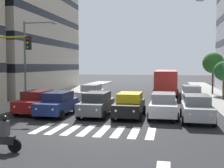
{
  "coord_description": "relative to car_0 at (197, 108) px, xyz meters",
  "views": [
    {
      "loc": [
        -4.06,
        15.21,
        3.7
      ],
      "look_at": [
        -0.09,
        -4.52,
        2.34
      ],
      "focal_mm": 45.37,
      "sensor_mm": 36.0,
      "label": 1
    }
  ],
  "objects": [
    {
      "name": "car_5",
      "position": [
        11.74,
        -0.87,
        0.0
      ],
      "size": [
        2.02,
        4.44,
        1.72
      ],
      "color": "maroon",
      "rests_on": "ground_plane"
    },
    {
      "name": "street_tree_3",
      "position": [
        -3.47,
        -17.16,
        3.04
      ],
      "size": [
        2.54,
        2.54,
        5.06
      ],
      "color": "#513823",
      "rests_on": "sidewalk_left"
    },
    {
      "name": "car_3",
      "position": [
        6.92,
        -0.58,
        0.0
      ],
      "size": [
        2.02,
        4.44,
        1.72
      ],
      "color": "#474C51",
      "rests_on": "ground_plane"
    },
    {
      "name": "street_tree_2",
      "position": [
        -3.69,
        -11.4,
        2.19
      ],
      "size": [
        2.02,
        2.02,
        3.95
      ],
      "color": "#513823",
      "rests_on": "sidewalk_left"
    },
    {
      "name": "ground_plane",
      "position": [
        5.88,
        3.91,
        -0.89
      ],
      "size": [
        180.0,
        180.0,
        0.0
      ],
      "primitive_type": "plane",
      "color": "#262628"
    },
    {
      "name": "bus_behind_traffic",
      "position": [
        2.15,
        -16.83,
        0.97
      ],
      "size": [
        2.78,
        10.5,
        3.0
      ],
      "color": "red",
      "rests_on": "ground_plane"
    },
    {
      "name": "motorcycle_with_rider",
      "position": [
        8.68,
        8.42,
        -0.24
      ],
      "size": [
        1.7,
        0.37,
        1.57
      ],
      "color": "black",
      "rests_on": "ground_plane"
    },
    {
      "name": "car_1",
      "position": [
        2.15,
        -0.86,
        0.0
      ],
      "size": [
        2.02,
        4.44,
        1.72
      ],
      "color": "silver",
      "rests_on": "ground_plane"
    },
    {
      "name": "car_4",
      "position": [
        9.78,
        -0.21,
        0.0
      ],
      "size": [
        2.02,
        4.44,
        1.72
      ],
      "color": "navy",
      "rests_on": "ground_plane"
    },
    {
      "name": "crosswalk_markings",
      "position": [
        5.88,
        3.91,
        -0.88
      ],
      "size": [
        6.75,
        2.8,
        0.01
      ],
      "color": "silver",
      "rests_on": "ground_plane"
    },
    {
      "name": "car_row2_1",
      "position": [
        -0.32,
        -8.78,
        0.0
      ],
      "size": [
        2.02,
        4.44,
        1.72
      ],
      "color": "silver",
      "rests_on": "ground_plane"
    },
    {
      "name": "car_0",
      "position": [
        0.0,
        0.0,
        0.0
      ],
      "size": [
        2.02,
        4.44,
        1.72
      ],
      "color": "#B2B7BC",
      "rests_on": "ground_plane"
    },
    {
      "name": "car_2",
      "position": [
        4.51,
        -0.54,
        0.0
      ],
      "size": [
        2.02,
        4.44,
        1.72
      ],
      "color": "black",
      "rests_on": "ground_plane"
    },
    {
      "name": "car_row2_0",
      "position": [
        9.49,
        -8.32,
        0.0
      ],
      "size": [
        2.02,
        4.44,
        1.72
      ],
      "color": "silver",
      "rests_on": "ground_plane"
    },
    {
      "name": "street_lamp_right",
      "position": [
        13.77,
        -3.91,
        3.78
      ],
      "size": [
        3.22,
        0.28,
        7.35
      ],
      "color": "#4C6B56",
      "rests_on": "sidewalk_right"
    }
  ]
}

